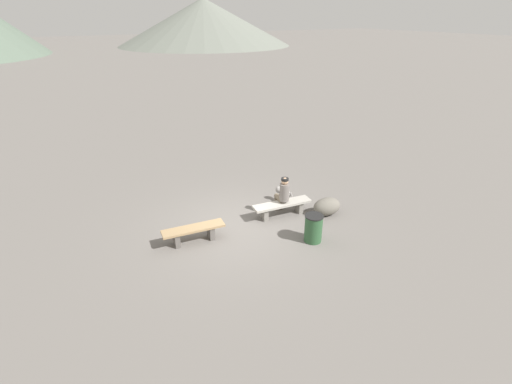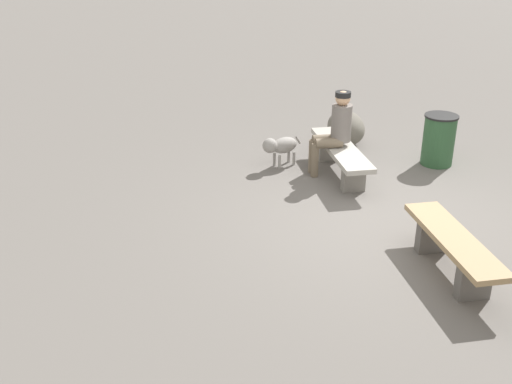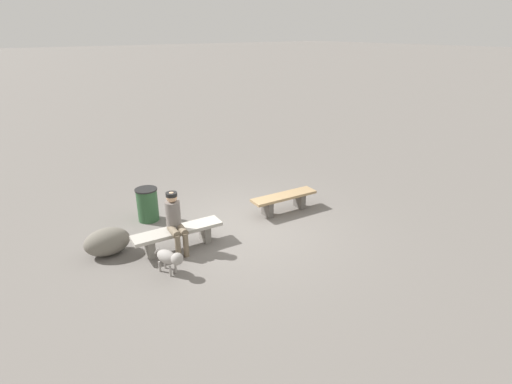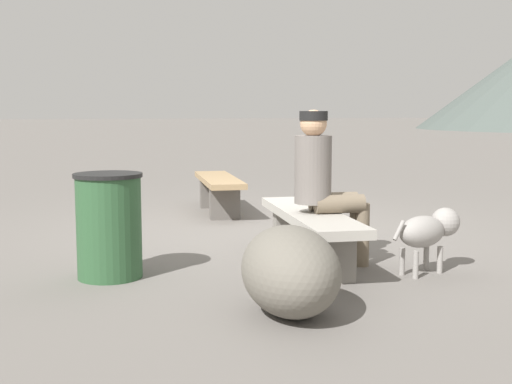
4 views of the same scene
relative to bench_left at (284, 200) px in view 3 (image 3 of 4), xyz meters
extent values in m
cube|color=slate|center=(1.38, 0.11, -0.35)|extent=(210.00, 210.00, 0.06)
cube|color=#605B56|center=(-0.48, 0.05, -0.12)|extent=(0.17, 0.36, 0.38)
cube|color=#605B56|center=(0.48, -0.05, -0.12)|extent=(0.17, 0.36, 0.38)
cube|color=#A3845B|center=(0.00, 0.00, 0.10)|extent=(1.74, 0.58, 0.06)
cube|color=gray|center=(2.30, 0.11, -0.13)|extent=(0.17, 0.33, 0.37)
cube|color=gray|center=(3.50, -0.01, -0.13)|extent=(0.17, 0.33, 0.37)
cube|color=#B2ADA3|center=(2.90, 0.05, 0.09)|extent=(1.89, 0.61, 0.07)
cylinder|color=slate|center=(2.96, 0.05, 0.47)|extent=(0.30, 0.30, 0.54)
sphere|color=#D8A87F|center=(2.96, 0.05, 0.84)|extent=(0.22, 0.22, 0.22)
cylinder|color=black|center=(2.96, 0.05, 0.90)|extent=(0.23, 0.23, 0.08)
cylinder|color=#756651|center=(3.07, 0.23, 0.20)|extent=(0.20, 0.41, 0.15)
cylinder|color=#756651|center=(3.09, 0.43, -0.06)|extent=(0.11, 0.11, 0.51)
cylinder|color=#756651|center=(2.91, 0.25, 0.20)|extent=(0.20, 0.41, 0.15)
cylinder|color=#756651|center=(2.93, 0.45, -0.06)|extent=(0.11, 0.11, 0.51)
ellipsoid|color=gray|center=(3.47, 0.74, 0.02)|extent=(0.37, 0.49, 0.24)
sphere|color=gray|center=(3.39, 1.01, 0.07)|extent=(0.23, 0.23, 0.23)
cylinder|color=gray|center=(3.37, 0.86, -0.21)|extent=(0.04, 0.04, 0.21)
cylinder|color=gray|center=(3.49, 0.90, -0.21)|extent=(0.04, 0.04, 0.21)
cylinder|color=gray|center=(3.46, 0.59, -0.21)|extent=(0.04, 0.04, 0.21)
cylinder|color=gray|center=(3.58, 0.63, -0.21)|extent=(0.04, 0.04, 0.21)
cylinder|color=gray|center=(3.56, 0.50, 0.05)|extent=(0.07, 0.12, 0.15)
cylinder|color=#2D5633|center=(2.87, -1.56, 0.07)|extent=(0.48, 0.48, 0.76)
cylinder|color=black|center=(2.87, -1.56, 0.46)|extent=(0.51, 0.51, 0.03)
ellipsoid|color=#6B665B|center=(4.15, -0.58, -0.04)|extent=(0.94, 0.67, 0.55)
camera|label=1|loc=(-2.76, -8.41, 5.41)|focal=26.22mm
camera|label=2|loc=(-4.91, 3.61, 3.25)|focal=42.99mm
camera|label=3|loc=(5.96, 6.83, 3.91)|focal=28.09mm
camera|label=4|loc=(7.90, -1.95, 0.94)|focal=46.69mm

